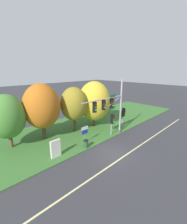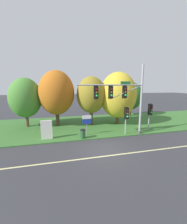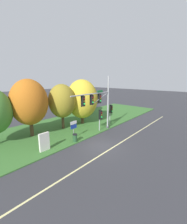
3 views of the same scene
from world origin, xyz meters
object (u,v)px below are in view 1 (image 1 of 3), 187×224
Objects in this scene: tree_behind_signpost at (74,104)px; trash_bin at (86,144)px; tree_nearest_road at (7,117)px; info_kiosk at (56,149)px; pedestrian_signal_further_along at (124,114)px; tree_left_of_mast at (42,106)px; traffic_signal_mast at (111,106)px; pedestrian_signal_near_kerb at (112,120)px; route_sign_post at (85,132)px; tree_tall_centre at (94,97)px; tree_mid_verge at (94,101)px.

tree_behind_signpost is 6.39m from trash_bin.
tree_behind_signpost is at bearing 66.74° from trash_bin.
tree_nearest_road is 3.30× the size of info_kiosk.
tree_left_of_mast reaches higher than pedestrian_signal_further_along.
traffic_signal_mast is 2.50× the size of pedestrian_signal_near_kerb.
traffic_signal_mast is at bearing -65.79° from tree_behind_signpost.
route_sign_post is 12.91m from tree_tall_centre.
trash_bin is at bearing -179.68° from pedestrian_signal_near_kerb.
tree_left_of_mast is at bearing 112.69° from trash_bin.
tree_nearest_road is (-6.82, 5.31, 2.24)m from route_sign_post.
tree_left_of_mast is 7.75× the size of trash_bin.
trash_bin is at bearing -113.26° from tree_behind_signpost.
route_sign_post reaches higher than info_kiosk.
tree_mid_verge is at bearing -6.35° from tree_behind_signpost.
pedestrian_signal_near_kerb is 10.78m from tree_tall_centre.
route_sign_post is 0.32× the size of tree_mid_verge.
tree_nearest_road reaches higher than trash_bin.
tree_behind_signpost reaches higher than tree_nearest_road.
route_sign_post is (-4.21, 0.85, -0.66)m from pedestrian_signal_near_kerb.
tree_nearest_road is 6.74× the size of trash_bin.
trash_bin is at bearing -44.96° from tree_nearest_road.
tree_tall_centre is (9.63, 8.38, 1.96)m from route_sign_post.
pedestrian_signal_further_along is 0.45× the size of tree_left_of_mast.
tree_behind_signpost is 6.96× the size of trash_bin.
pedestrian_signal_near_kerb is 5.11m from trash_bin.
pedestrian_signal_further_along is at bearing 3.63° from trash_bin.
tree_behind_signpost is at bearing 36.40° from info_kiosk.
info_kiosk is (-1.18, -4.87, -3.40)m from tree_left_of_mast.
tree_behind_signpost reaches higher than tree_tall_centre.
pedestrian_signal_near_kerb is 1.34× the size of route_sign_post.
route_sign_post is at bearing 177.18° from pedestrian_signal_further_along.
route_sign_post is 6.25m from tree_left_of_mast.
tree_nearest_road is at bearing 135.04° from trash_bin.
tree_left_of_mast reaches higher than trash_bin.
tree_nearest_road is at bearing 116.10° from info_kiosk.
tree_left_of_mast is at bearing -8.81° from tree_nearest_road.
tree_left_of_mast is at bearing 76.34° from info_kiosk.
pedestrian_signal_further_along is 0.50× the size of tree_behind_signpost.
traffic_signal_mast is 4.26m from pedestrian_signal_further_along.
tree_mid_verge reaches higher than trash_bin.
tree_behind_signpost reaches higher than route_sign_post.
tree_behind_signpost is at bearing -9.12° from tree_nearest_road.
tree_left_of_mast is (3.86, -0.60, 0.61)m from tree_nearest_road.
info_kiosk is (-8.35, 0.70, -1.22)m from pedestrian_signal_near_kerb.
pedestrian_signal_near_kerb is 3.23× the size of trash_bin.
tree_mid_verge is (5.11, 3.58, 2.48)m from route_sign_post.
tree_left_of_mast reaches higher than tree_behind_signpost.
tree_tall_centre is at bearing 76.07° from pedestrian_signal_further_along.
route_sign_post is 1.18× the size of info_kiosk.
traffic_signal_mast is 1.28× the size of tree_tall_centre.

